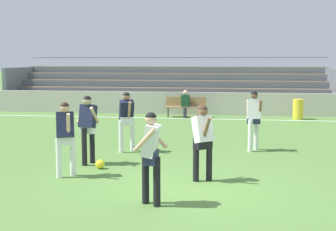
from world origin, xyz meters
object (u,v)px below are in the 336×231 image
(spectator_seated, at_px, (185,102))
(player_white_pressing_high, at_px, (254,115))
(trash_bin, at_px, (298,109))
(player_white_on_ball, at_px, (151,150))
(bench_far_left, at_px, (186,105))
(player_dark_wide_right, at_px, (127,116))
(bleacher_stand, at_px, (169,87))
(player_dark_trailing_run, at_px, (88,123))
(soccer_ball, at_px, (100,164))
(player_white_overlapping, at_px, (203,136))
(player_dark_dropping_back, at_px, (65,133))

(spectator_seated, height_order, player_white_pressing_high, player_white_pressing_high)
(trash_bin, xyz_separation_m, spectator_seated, (-4.87, -0.09, 0.27))
(player_white_on_ball, bearing_deg, trash_bin, 72.31)
(player_white_pressing_high, relative_size, player_white_on_ball, 1.02)
(bench_far_left, distance_m, player_dark_wide_right, 8.20)
(bench_far_left, relative_size, trash_bin, 2.08)
(bleacher_stand, xyz_separation_m, player_dark_trailing_run, (-0.06, -13.52, -0.13))
(trash_bin, xyz_separation_m, player_white_pressing_high, (-2.14, -7.46, 0.58))
(player_dark_wide_right, relative_size, player_white_on_ball, 1.00)
(trash_bin, relative_size, soccer_ball, 3.94)
(spectator_seated, bearing_deg, player_white_pressing_high, -69.62)
(player_white_pressing_high, distance_m, player_white_overlapping, 3.76)
(spectator_seated, bearing_deg, bench_far_left, 90.00)
(player_white_pressing_high, bearing_deg, player_dark_dropping_back, -139.07)
(trash_bin, xyz_separation_m, player_dark_trailing_run, (-6.22, -9.81, 0.58))
(bleacher_stand, bearing_deg, bench_far_left, -70.72)
(trash_bin, height_order, player_white_overlapping, player_white_overlapping)
(player_dark_trailing_run, bearing_deg, bench_far_left, 82.21)
(spectator_seated, xyz_separation_m, player_dark_dropping_back, (-1.45, -11.00, 0.28))
(player_white_overlapping, height_order, soccer_ball, player_white_overlapping)
(bench_far_left, bearing_deg, player_dark_trailing_run, -97.79)
(trash_bin, xyz_separation_m, player_dark_dropping_back, (-6.32, -11.09, 0.55))
(bench_far_left, xyz_separation_m, player_dark_trailing_run, (-1.35, -9.84, 0.47))
(player_white_overlapping, bearing_deg, trash_bin, 73.30)
(bleacher_stand, height_order, bench_far_left, bleacher_stand)
(player_dark_trailing_run, height_order, player_white_overlapping, player_dark_trailing_run)
(player_dark_trailing_run, distance_m, player_dark_dropping_back, 1.28)
(trash_bin, distance_m, player_white_on_ball, 13.49)
(bleacher_stand, distance_m, soccer_ball, 14.00)
(trash_bin, bearing_deg, player_dark_trailing_run, -122.38)
(spectator_seated, xyz_separation_m, player_dark_wide_right, (-0.77, -8.03, 0.30))
(spectator_seated, xyz_separation_m, soccer_ball, (-0.92, -10.17, -0.59))
(spectator_seated, bearing_deg, bleacher_stand, 108.73)
(spectator_seated, xyz_separation_m, player_white_overlapping, (1.57, -10.94, 0.26))
(bleacher_stand, bearing_deg, player_white_on_ball, -82.88)
(player_dark_wide_right, bearing_deg, player_white_overlapping, -51.26)
(player_white_overlapping, bearing_deg, player_dark_wide_right, 128.74)
(player_dark_trailing_run, distance_m, player_white_on_ball, 3.70)
(soccer_ball, bearing_deg, player_dark_trailing_run, 133.64)
(bench_far_left, bearing_deg, player_white_on_ball, -86.53)
(player_dark_dropping_back, bearing_deg, spectator_seated, 82.50)
(player_white_pressing_high, bearing_deg, bench_far_left, 110.09)
(player_white_pressing_high, height_order, player_dark_wide_right, player_white_pressing_high)
(trash_bin, height_order, player_dark_trailing_run, player_dark_trailing_run)
(player_dark_trailing_run, bearing_deg, trash_bin, 57.62)
(trash_bin, relative_size, spectator_seated, 0.72)
(trash_bin, bearing_deg, player_white_pressing_high, -105.98)
(player_white_overlapping, xyz_separation_m, player_white_on_ball, (-0.78, -1.81, 0.03))
(spectator_seated, relative_size, player_white_on_ball, 0.72)
(trash_bin, bearing_deg, bench_far_left, 179.64)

